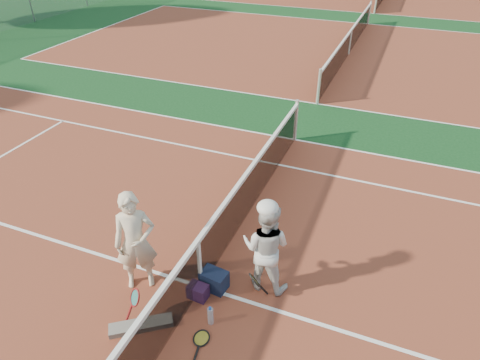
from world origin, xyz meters
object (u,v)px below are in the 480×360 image
at_px(racket_black_held, 254,287).
at_px(racket_spare, 201,338).
at_px(player_a, 135,242).
at_px(sports_bag_purple, 198,291).
at_px(sports_bag_navy, 214,280).
at_px(net_main, 200,264).
at_px(player_b, 266,247).
at_px(water_bottle, 210,316).
at_px(racket_red, 136,305).

xyz_separation_m(racket_black_held, racket_spare, (-0.44, -0.97, -0.25)).
height_order(player_a, sports_bag_purple, player_a).
distance_m(sports_bag_navy, sports_bag_purple, 0.32).
bearing_deg(racket_spare, sports_bag_navy, 3.77).
bearing_deg(racket_black_held, sports_bag_purple, -26.23).
bearing_deg(sports_bag_purple, player_a, -176.33).
relative_size(net_main, racket_spare, 18.30).
distance_m(player_b, racket_spare, 1.61).
relative_size(player_a, player_b, 1.10).
bearing_deg(water_bottle, net_main, 127.59).
distance_m(racket_red, racket_spare, 1.07).
bearing_deg(sports_bag_navy, racket_red, -129.87).
xyz_separation_m(racket_black_held, sports_bag_navy, (-0.68, -0.02, -0.10)).
height_order(player_a, racket_red, player_a).
distance_m(player_a, sports_bag_purple, 1.24).
bearing_deg(racket_black_held, player_b, -143.50).
distance_m(racket_red, sports_bag_navy, 1.26).
relative_size(racket_black_held, racket_spare, 0.89).
bearing_deg(racket_red, racket_black_held, -22.20).
height_order(player_b, sports_bag_purple, player_b).
relative_size(net_main, racket_black_held, 20.57).
distance_m(sports_bag_navy, water_bottle, 0.69).
relative_size(racket_spare, sports_bag_navy, 1.44).
height_order(sports_bag_navy, sports_bag_purple, sports_bag_navy).
height_order(racket_spare, sports_bag_navy, sports_bag_navy).
bearing_deg(sports_bag_navy, sports_bag_purple, -118.13).
relative_size(racket_red, sports_bag_navy, 1.32).
distance_m(player_a, sports_bag_navy, 1.38).
xyz_separation_m(player_b, racket_spare, (-0.49, -1.33, -0.78)).
bearing_deg(net_main, sports_bag_navy, 19.96).
bearing_deg(racket_spare, racket_red, 80.44).
bearing_deg(sports_bag_purple, water_bottle, -43.45).
height_order(racket_black_held, sports_bag_navy, racket_black_held).
bearing_deg(player_b, player_a, 20.68).
height_order(player_b, racket_spare, player_b).
bearing_deg(sports_bag_navy, player_a, -163.29).
bearing_deg(sports_bag_navy, water_bottle, -69.39).
height_order(racket_spare, sports_bag_purple, sports_bag_purple).
relative_size(sports_bag_navy, water_bottle, 1.39).
bearing_deg(player_b, water_bottle, 64.51).
relative_size(racket_red, racket_spare, 0.92).
bearing_deg(racket_red, racket_spare, -55.01).
xyz_separation_m(net_main, sports_bag_purple, (0.05, -0.21, -0.38)).
relative_size(player_b, water_bottle, 5.29).
xyz_separation_m(racket_black_held, water_bottle, (-0.43, -0.67, -0.12)).
xyz_separation_m(racket_red, sports_bag_navy, (0.80, 0.96, -0.11)).
distance_m(player_a, racket_spare, 1.73).
bearing_deg(sports_bag_purple, racket_spare, -60.16).
distance_m(net_main, racket_black_held, 0.91).
xyz_separation_m(racket_spare, water_bottle, (0.01, 0.30, 0.14)).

